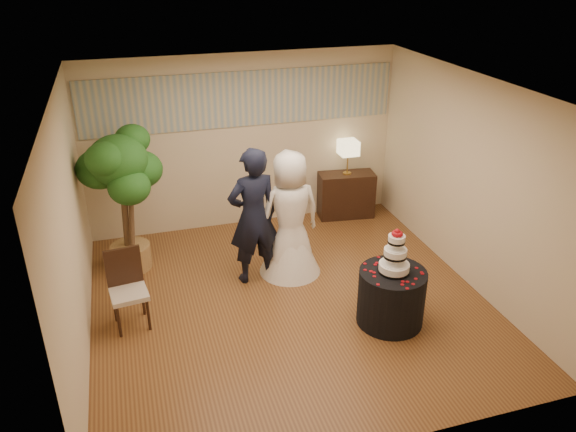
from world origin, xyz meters
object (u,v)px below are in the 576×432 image
object	(u,v)px
side_chair	(129,291)
console	(346,195)
cake_table	(391,297)
ficus_tree	(124,201)
table_lamp	(348,157)
groom	(253,216)
wedding_cake	(395,251)
bride	(290,214)

from	to	relation	value
side_chair	console	bearing A→B (deg)	23.53
cake_table	side_chair	size ratio (longest dim) A/B	0.83
console	ficus_tree	xyz separation A→B (m)	(-3.62, -0.73, 0.66)
console	table_lamp	distance (m)	0.68
groom	cake_table	size ratio (longest dim) A/B	2.36
groom	console	xyz separation A→B (m)	(1.99, 1.54, -0.57)
table_lamp	side_chair	xyz separation A→B (m)	(-3.68, -2.16, -0.58)
console	side_chair	distance (m)	4.27
wedding_cake	ficus_tree	distance (m)	3.75
console	ficus_tree	world-z (taller)	ficus_tree
table_lamp	groom	bearing A→B (deg)	-142.27
bride	wedding_cake	world-z (taller)	bride
groom	ficus_tree	distance (m)	1.82
wedding_cake	ficus_tree	world-z (taller)	ficus_tree
wedding_cake	side_chair	world-z (taller)	wedding_cake
groom	table_lamp	distance (m)	2.51
cake_table	console	bearing A→B (deg)	78.16
console	side_chair	size ratio (longest dim) A/B	0.95
ficus_tree	cake_table	bearing A→B (deg)	-37.14
table_lamp	side_chair	bearing A→B (deg)	-149.61
cake_table	ficus_tree	world-z (taller)	ficus_tree
ficus_tree	wedding_cake	bearing A→B (deg)	-37.14
side_chair	ficus_tree	bearing A→B (deg)	80.64
cake_table	groom	bearing A→B (deg)	132.87
console	wedding_cake	bearing A→B (deg)	-94.54
groom	bride	xyz separation A→B (m)	(0.53, 0.05, -0.06)
ficus_tree	bride	bearing A→B (deg)	-19.25
console	side_chair	bearing A→B (deg)	-142.31
wedding_cake	console	bearing A→B (deg)	78.16
cake_table	wedding_cake	size ratio (longest dim) A/B	1.42
bride	table_lamp	distance (m)	2.09
wedding_cake	table_lamp	bearing A→B (deg)	78.16
side_chair	groom	bearing A→B (deg)	13.30
cake_table	side_chair	xyz separation A→B (m)	(-3.05, 0.84, 0.13)
wedding_cake	console	distance (m)	3.13
console	cake_table	bearing A→B (deg)	-94.54
groom	side_chair	xyz separation A→B (m)	(-1.70, -0.62, -0.47)
wedding_cake	side_chair	bearing A→B (deg)	164.63
bride	cake_table	size ratio (longest dim) A/B	2.21
bride	wedding_cake	xyz separation A→B (m)	(0.83, -1.51, 0.10)
cake_table	table_lamp	distance (m)	3.15
side_chair	table_lamp	bearing A→B (deg)	23.53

